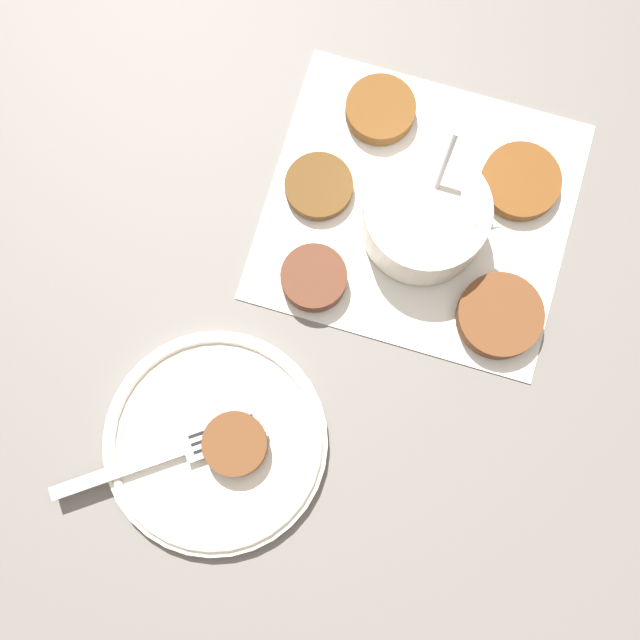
# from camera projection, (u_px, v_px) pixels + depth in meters

# --- Properties ---
(ground_plane) EXTENTS (4.00, 4.00, 0.00)m
(ground_plane) POSITION_uv_depth(u_px,v_px,m) (407.00, 231.00, 0.84)
(ground_plane) COLOR #605B56
(napkin) EXTENTS (0.30, 0.28, 0.00)m
(napkin) POSITION_uv_depth(u_px,v_px,m) (419.00, 211.00, 0.84)
(napkin) COLOR silver
(napkin) RESTS_ON ground_plane
(sauce_bowl) EXTENTS (0.12, 0.11, 0.12)m
(sauce_bowl) POSITION_uv_depth(u_px,v_px,m) (425.00, 219.00, 0.81)
(sauce_bowl) COLOR silver
(sauce_bowl) RESTS_ON napkin
(fritter_0) EXTENTS (0.07, 0.07, 0.02)m
(fritter_0) POSITION_uv_depth(u_px,v_px,m) (380.00, 110.00, 0.85)
(fritter_0) COLOR brown
(fritter_0) RESTS_ON napkin
(fritter_1) EXTENTS (0.07, 0.07, 0.01)m
(fritter_1) POSITION_uv_depth(u_px,v_px,m) (521.00, 181.00, 0.84)
(fritter_1) COLOR brown
(fritter_1) RESTS_ON napkin
(fritter_2) EXTENTS (0.06, 0.06, 0.01)m
(fritter_2) POSITION_uv_depth(u_px,v_px,m) (319.00, 186.00, 0.84)
(fritter_2) COLOR brown
(fritter_2) RESTS_ON napkin
(fritter_3) EXTENTS (0.06, 0.06, 0.02)m
(fritter_3) POSITION_uv_depth(u_px,v_px,m) (314.00, 278.00, 0.82)
(fritter_3) COLOR brown
(fritter_3) RESTS_ON napkin
(fritter_4) EXTENTS (0.08, 0.08, 0.02)m
(fritter_4) POSITION_uv_depth(u_px,v_px,m) (500.00, 316.00, 0.81)
(fritter_4) COLOR brown
(fritter_4) RESTS_ON napkin
(serving_plate) EXTENTS (0.20, 0.20, 0.02)m
(serving_plate) POSITION_uv_depth(u_px,v_px,m) (216.00, 442.00, 0.79)
(serving_plate) COLOR silver
(serving_plate) RESTS_ON ground_plane
(fritter_on_plate) EXTENTS (0.06, 0.06, 0.02)m
(fritter_on_plate) POSITION_uv_depth(u_px,v_px,m) (235.00, 444.00, 0.78)
(fritter_on_plate) COLOR brown
(fritter_on_plate) RESTS_ON serving_plate
(fork) EXTENTS (0.18, 0.12, 0.00)m
(fork) POSITION_uv_depth(u_px,v_px,m) (182.00, 449.00, 0.78)
(fork) COLOR silver
(fork) RESTS_ON serving_plate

